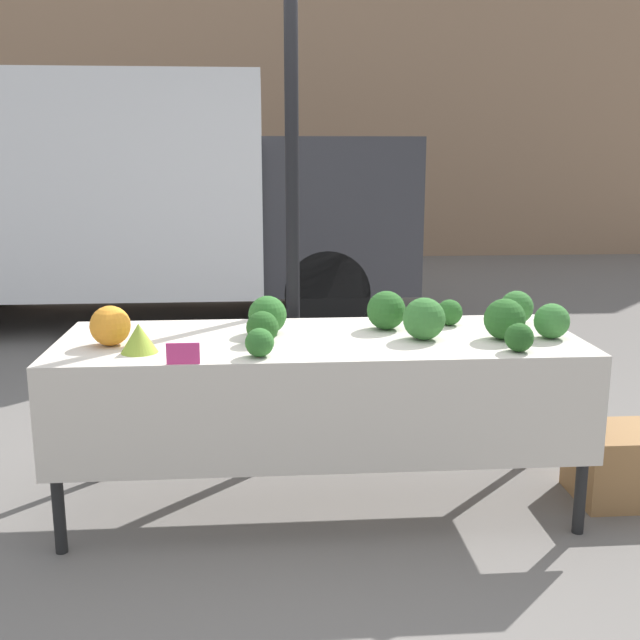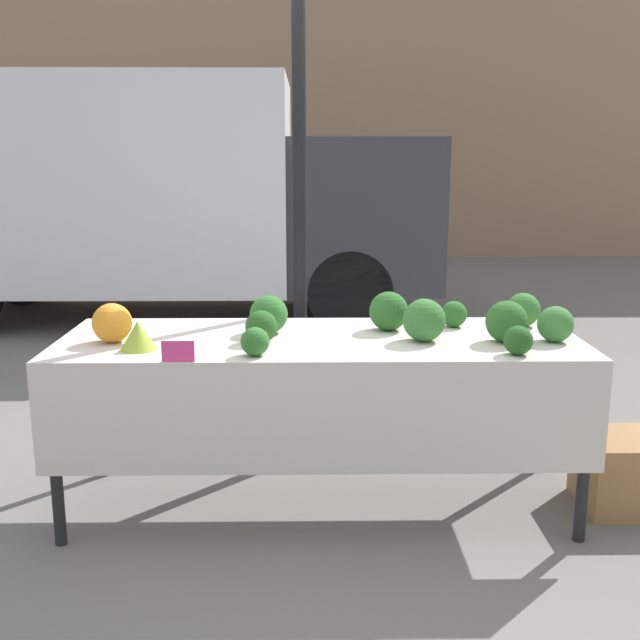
{
  "view_description": "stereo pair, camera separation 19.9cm",
  "coord_description": "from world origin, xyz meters",
  "px_view_note": "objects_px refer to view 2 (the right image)",
  "views": [
    {
      "loc": [
        -0.24,
        -3.24,
        1.61
      ],
      "look_at": [
        0.0,
        0.0,
        0.89
      ],
      "focal_mm": 42.0,
      "sensor_mm": 36.0,
      "label": 1
    },
    {
      "loc": [
        -0.05,
        -3.25,
        1.61
      ],
      "look_at": [
        0.0,
        0.0,
        0.89
      ],
      "focal_mm": 42.0,
      "sensor_mm": 36.0,
      "label": 2
    }
  ],
  "objects_px": {
    "price_sign": "(178,351)",
    "produce_crate": "(638,472)",
    "parked_truck": "(146,192)",
    "orange_cauliflower": "(112,323)"
  },
  "relations": [
    {
      "from": "parked_truck",
      "to": "produce_crate",
      "type": "xyz_separation_m",
      "value": [
        3.13,
        -4.24,
        -1.08
      ]
    },
    {
      "from": "parked_truck",
      "to": "orange_cauliflower",
      "type": "relative_size",
      "value": 30.68
    },
    {
      "from": "price_sign",
      "to": "orange_cauliflower",
      "type": "bearing_deg",
      "value": 136.28
    },
    {
      "from": "parked_truck",
      "to": "orange_cauliflower",
      "type": "bearing_deg",
      "value": -80.09
    },
    {
      "from": "orange_cauliflower",
      "to": "produce_crate",
      "type": "relative_size",
      "value": 0.33
    },
    {
      "from": "price_sign",
      "to": "produce_crate",
      "type": "distance_m",
      "value": 2.18
    },
    {
      "from": "price_sign",
      "to": "produce_crate",
      "type": "xyz_separation_m",
      "value": [
        2.04,
        0.36,
        -0.68
      ]
    },
    {
      "from": "parked_truck",
      "to": "produce_crate",
      "type": "relative_size",
      "value": 10.18
    },
    {
      "from": "orange_cauliflower",
      "to": "price_sign",
      "type": "distance_m",
      "value": 0.47
    },
    {
      "from": "parked_truck",
      "to": "orange_cauliflower",
      "type": "height_order",
      "value": "parked_truck"
    }
  ]
}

